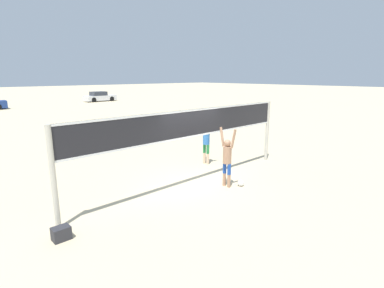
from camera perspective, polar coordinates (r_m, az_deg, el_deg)
ground_plane at (r=10.27m, az=0.00°, el=-7.63°), size 200.00×200.00×0.00m
volleyball_net at (r=9.78m, az=0.00°, el=2.45°), size 8.97×0.13×2.54m
player_spiker at (r=9.81m, az=6.71°, el=-2.39°), size 0.28×0.68×1.97m
player_blocker at (r=12.27m, az=2.73°, el=1.07°), size 0.28×0.70×2.07m
volleyball at (r=10.19m, az=9.26°, el=-7.34°), size 0.21×0.21×0.21m
gear_bag at (r=7.59m, az=-23.65°, el=-15.33°), size 0.38×0.28×0.31m
parked_car_near at (r=44.58m, az=-17.17°, el=8.56°), size 4.44×1.94×1.36m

